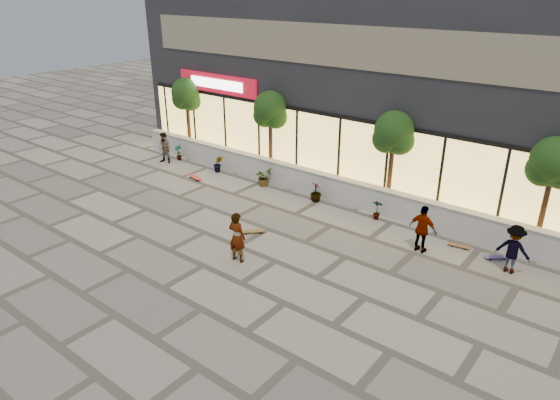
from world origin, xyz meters
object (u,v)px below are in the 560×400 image
Objects in this scene: tree_west at (187,96)px; skater_right_near at (423,229)px; skateboard_right_near at (459,246)px; skater_right_far at (513,249)px; skateboard_right_far at (497,257)px; skateboard_center at (253,231)px; skater_left at (165,148)px; skater_center at (237,237)px; tree_midwest at (270,112)px; tree_mideast at (394,135)px; skateboard_left at (195,177)px; tree_east at (554,165)px.

skater_right_near is (14.03, -2.56, -2.16)m from tree_west.
tree_west is 5.19× the size of skateboard_right_near.
skater_right_near reaches higher than skater_right_far.
skater_right_near is 2.75m from skater_right_far.
skateboard_right_near is at bearing -5.72° from tree_west.
skateboard_center is at bearing 165.83° from skateboard_right_far.
skateboard_right_far is at bearing -12.54° from skater_left.
skater_center reaches higher than skateboard_right_near.
skateboard_right_near is (-1.77, 0.56, -0.72)m from skater_right_far.
skater_center is at bearing -110.56° from skateboard_center.
skater_right_far is (2.71, 0.51, -0.03)m from skater_right_near.
tree_midwest is 2.31× the size of skater_center.
skateboard_center is at bearing -159.01° from skateboard_right_near.
tree_west reaches higher than skateboard_center.
skater_center reaches higher than skateboard_right_far.
skater_right_far is at bearing -10.38° from tree_midwest.
tree_west is 16.53m from skateboard_right_far.
skateboard_right_near is (0.93, 1.06, -0.75)m from skater_right_near.
skateboard_right_far is at bearing -145.40° from skater_center.
tree_mideast is 5.43× the size of skateboard_right_far.
skater_right_near reaches higher than skateboard_right_far.
skater_right_far is (5.23, -2.06, -2.19)m from tree_mideast.
skateboard_right_far is (15.86, 0.44, -0.70)m from skater_left.
skateboard_right_near is at bearing -17.03° from skateboard_center.
skater_center is 8.52m from skater_right_far.
skater_right_near is (4.39, 4.21, -0.02)m from skater_center.
skateboard_right_near is 1.05× the size of skateboard_right_far.
tree_west is 1.00× the size of tree_midwest.
skater_left is (0.34, -1.94, -2.21)m from tree_west.
skateboard_left is at bearing 145.23° from skateboard_right_far.
tree_midwest is 5.43× the size of skateboard_right_far.
tree_east is 4.48m from skater_right_near.
tree_west is 5.01m from skateboard_left.
tree_east is 2.53× the size of skater_left.
skater_left is 2.05× the size of skateboard_right_near.
tree_east is 5.15× the size of skateboard_center.
skateboard_right_far is (-0.53, 0.56, -0.72)m from skater_right_far.
skater_right_far is 1.05m from skateboard_right_far.
tree_midwest is at bearing 162.26° from skateboard_right_near.
skateboard_center is at bearing -56.87° from tree_midwest.
tree_west is 2.47× the size of skater_right_far.
tree_midwest is 5.94m from skater_left.
skater_right_near is at bearing 11.19° from skateboard_left.
tree_east reaches higher than skater_right_far.
skateboard_center is (8.78, -5.03, -2.90)m from tree_west.
skater_right_far is at bearing -97.35° from tree_east.
skater_center is at bearing -58.57° from tree_midwest.
skater_right_far reaches higher than skateboard_center.
skateboard_left is (-13.85, -2.60, -2.90)m from tree_east.
skateboard_left is (2.80, -0.66, -0.69)m from skater_left.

